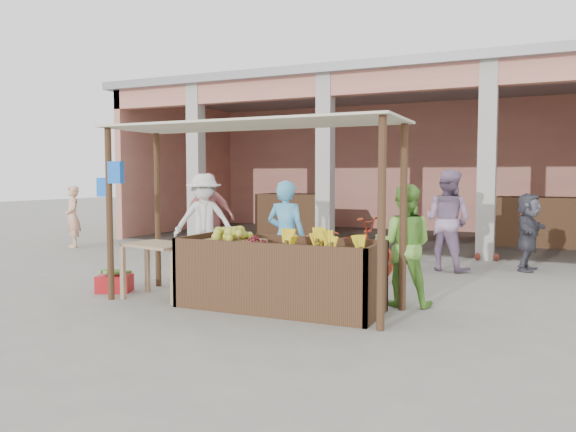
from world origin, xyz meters
The scene contains 20 objects.
ground centered at (0.00, 0.00, 0.00)m, with size 60.00×60.00×0.00m, color gray.
market_building centered at (0.05, 8.93, 2.70)m, with size 14.40×6.40×4.20m.
fruit_stall centered at (0.50, 0.00, 0.40)m, with size 2.60×0.95×0.80m, color #4F351F.
stall_awning centered at (-0.01, 0.06, 1.98)m, with size 4.09×1.35×2.39m.
banana_heap centered at (1.10, 0.00, 0.89)m, with size 0.98×0.54×0.18m, color yellow, non-canonical shape.
melon_tray centered at (-0.18, -0.01, 0.89)m, with size 0.75×0.65×0.20m.
berry_heap centered at (0.19, -0.05, 0.87)m, with size 0.42×0.34×0.13m, color maroon.
side_table centered at (-1.31, -0.08, 0.63)m, with size 1.07×0.83×0.77m.
papaya_pile centered at (-1.31, -0.08, 0.87)m, with size 0.70×0.40×0.20m, color #47902F, non-canonical shape.
red_crate centered at (-2.16, -0.03, 0.12)m, with size 0.48×0.35×0.25m, color #B11218.
plantain_bundle centered at (-2.16, -0.03, 0.29)m, with size 0.39×0.28×0.08m, color #589536, non-canonical shape.
produce_sacks centered at (2.56, 5.55, 0.31)m, with size 0.81×0.76×0.62m.
vendor_blue centered at (0.17, 0.94, 0.87)m, with size 0.66×0.48×1.75m, color #56B4ED.
vendor_green centered at (1.90, 0.86, 0.84)m, with size 0.81×0.47×1.68m, color #74BA42.
motorcycle centered at (0.48, 2.56, 0.54)m, with size 2.08×0.72×1.09m, color #A3301A.
shopper_a centered at (-2.31, 2.61, 0.94)m, with size 1.21×0.61×1.89m, color silver.
shopper_b centered at (-2.46, 3.04, 0.94)m, with size 1.11×0.59×1.89m, color #DE8888.
shopper_d centered at (3.33, 4.49, 0.74)m, with size 1.36×0.56×1.48m, color #44424E.
shopper_e centered at (-6.68, 3.64, 0.77)m, with size 0.57×0.43×1.54m, color #F2B08A.
shopper_f centered at (2.00, 3.95, 0.99)m, with size 0.97×0.56×1.99m, color #997BA0.
Camera 1 is at (3.53, -6.41, 1.69)m, focal length 35.00 mm.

